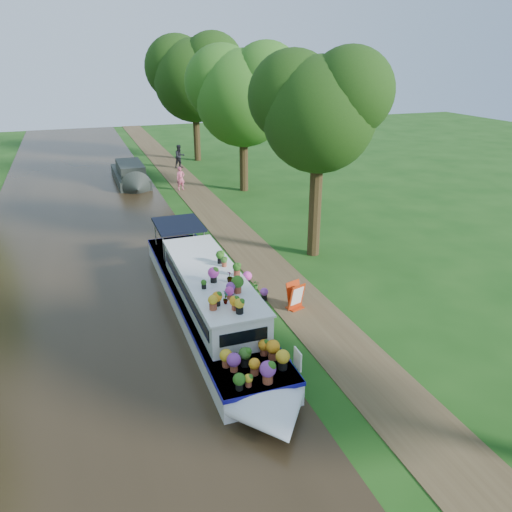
{
  "coord_description": "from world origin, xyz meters",
  "views": [
    {
      "loc": [
        -6.0,
        -16.22,
        8.66
      ],
      "look_at": [
        0.15,
        0.68,
        1.3
      ],
      "focal_mm": 35.0,
      "sensor_mm": 36.0,
      "label": 1
    }
  ],
  "objects_px": {
    "pedestrian_dark": "(180,156)",
    "pedestrian_pink": "(181,178)",
    "plant_boat": "(211,300)",
    "second_boat": "(131,175)",
    "sandwich_board": "(295,297)"
  },
  "relations": [
    {
      "from": "second_boat",
      "to": "pedestrian_pink",
      "type": "height_order",
      "value": "pedestrian_pink"
    },
    {
      "from": "sandwich_board",
      "to": "second_boat",
      "type": "bearing_deg",
      "value": 80.66
    },
    {
      "from": "pedestrian_pink",
      "to": "pedestrian_dark",
      "type": "relative_size",
      "value": 0.85
    },
    {
      "from": "plant_boat",
      "to": "pedestrian_pink",
      "type": "distance_m",
      "value": 18.15
    },
    {
      "from": "sandwich_board",
      "to": "pedestrian_pink",
      "type": "distance_m",
      "value": 18.08
    },
    {
      "from": "pedestrian_dark",
      "to": "second_boat",
      "type": "bearing_deg",
      "value": -159.17
    },
    {
      "from": "plant_boat",
      "to": "pedestrian_dark",
      "type": "xyz_separation_m",
      "value": [
        4.15,
        24.81,
        0.1
      ]
    },
    {
      "from": "pedestrian_pink",
      "to": "plant_boat",
      "type": "bearing_deg",
      "value": -107.54
    },
    {
      "from": "plant_boat",
      "to": "sandwich_board",
      "type": "distance_m",
      "value": 3.11
    },
    {
      "from": "plant_boat",
      "to": "second_boat",
      "type": "distance_m",
      "value": 21.26
    },
    {
      "from": "second_boat",
      "to": "sandwich_board",
      "type": "height_order",
      "value": "second_boat"
    },
    {
      "from": "pedestrian_dark",
      "to": "pedestrian_pink",
      "type": "bearing_deg",
      "value": -120.22
    },
    {
      "from": "second_boat",
      "to": "sandwich_board",
      "type": "xyz_separation_m",
      "value": [
        3.24,
        -21.39,
        -0.1
      ]
    },
    {
      "from": "second_boat",
      "to": "pedestrian_dark",
      "type": "distance_m",
      "value": 5.6
    },
    {
      "from": "sandwich_board",
      "to": "pedestrian_pink",
      "type": "bearing_deg",
      "value": 73.1
    }
  ]
}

